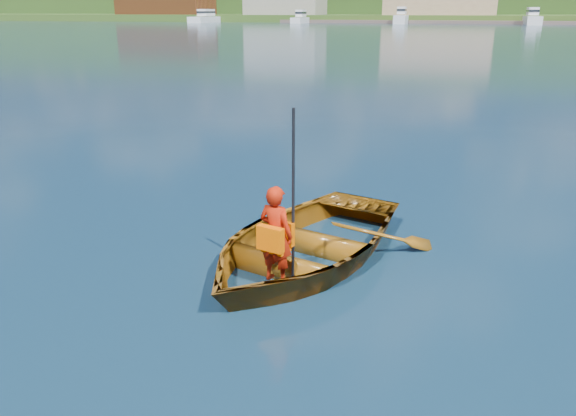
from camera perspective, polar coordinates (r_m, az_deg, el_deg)
The scene contains 5 objects.
ground at distance 8.49m, azimuth 12.00°, elevation -3.52°, with size 600.00×600.00×0.00m.
rowboat at distance 7.68m, azimuth 1.56°, elevation -3.46°, with size 3.84×4.61×0.82m.
child_paddler at distance 6.73m, azimuth -1.22°, elevation -2.71°, with size 0.51×0.41×2.12m.
dock at distance 156.26m, azimuth 21.14°, elevation 17.17°, with size 159.90×14.83×0.80m.
marina_yachts at distance 151.24m, azimuth 18.46°, elevation 17.78°, with size 141.87×13.84×4.36m.
Camera 1 is at (0.42, -7.83, 3.25)m, focal length 35.00 mm.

